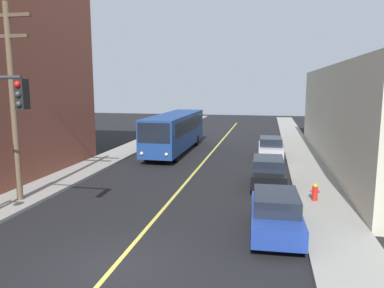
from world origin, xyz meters
name	(u,v)px	position (x,y,z in m)	size (l,w,h in m)	color
ground_plane	(115,266)	(0.00, 0.00, 0.00)	(120.00, 120.00, 0.00)	black
sidewalk_left	(70,176)	(-7.25, 10.00, 0.07)	(2.50, 90.00, 0.15)	gray
sidewalk_right	(317,189)	(7.25, 10.00, 0.07)	(2.50, 90.00, 0.15)	gray
lane_stripe_center	(201,165)	(0.00, 15.00, 0.01)	(0.16, 60.00, 0.01)	#D8CC4C
city_bus	(175,130)	(-3.08, 19.88, 1.82)	(2.59, 12.16, 3.20)	navy
parked_car_blue	(276,213)	(4.95, 3.54, 0.84)	(1.96, 4.46, 1.62)	navy
parked_car_black	(268,171)	(4.64, 10.39, 0.84)	(1.90, 4.44, 1.62)	black
parked_car_silver	(271,147)	(4.82, 18.65, 0.84)	(1.90, 4.44, 1.62)	#B7B7BC
utility_pole_near	(12,94)	(-7.02, 5.01, 5.19)	(2.40, 0.28, 9.12)	brown
fire_hydrant	(315,192)	(6.85, 7.71, 0.58)	(0.44, 0.26, 0.84)	red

